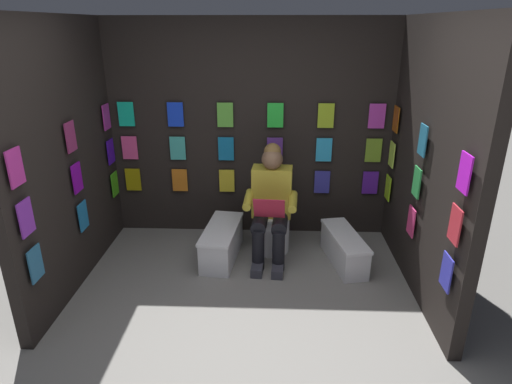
# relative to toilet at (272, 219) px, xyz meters

# --- Properties ---
(ground_plane) EXTENTS (30.00, 30.00, 0.00)m
(ground_plane) POSITION_rel_toilet_xyz_m (0.25, 1.70, -0.33)
(ground_plane) COLOR gray
(display_wall_back) EXTENTS (3.16, 0.14, 2.36)m
(display_wall_back) POSITION_rel_toilet_xyz_m (0.25, -0.44, 0.85)
(display_wall_back) COLOR black
(display_wall_back) RESTS_ON ground
(display_wall_left) EXTENTS (0.14, 2.09, 2.36)m
(display_wall_left) POSITION_rel_toilet_xyz_m (-1.33, 0.66, 0.85)
(display_wall_left) COLOR black
(display_wall_left) RESTS_ON ground
(display_wall_right) EXTENTS (0.14, 2.09, 2.36)m
(display_wall_right) POSITION_rel_toilet_xyz_m (1.83, 0.66, 0.85)
(display_wall_right) COLOR black
(display_wall_right) RESTS_ON ground
(toilet) EXTENTS (0.42, 0.57, 0.77)m
(toilet) POSITION_rel_toilet_xyz_m (0.00, 0.00, 0.00)
(toilet) COLOR white
(toilet) RESTS_ON ground
(person_reading) EXTENTS (0.55, 0.70, 1.19)m
(person_reading) POSITION_rel_toilet_xyz_m (0.01, 0.23, 0.27)
(person_reading) COLOR gold
(person_reading) RESTS_ON ground
(comic_longbox_near) EXTENTS (0.40, 0.84, 0.35)m
(comic_longbox_near) POSITION_rel_toilet_xyz_m (0.52, 0.27, -0.15)
(comic_longbox_near) COLOR silver
(comic_longbox_near) RESTS_ON ground
(comic_longbox_far) EXTENTS (0.41, 0.82, 0.32)m
(comic_longbox_far) POSITION_rel_toilet_xyz_m (-0.73, 0.33, -0.16)
(comic_longbox_far) COLOR silver
(comic_longbox_far) RESTS_ON ground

